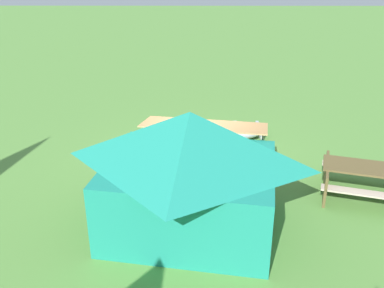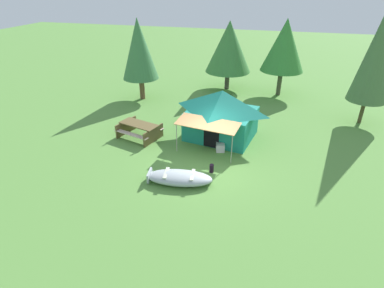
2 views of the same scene
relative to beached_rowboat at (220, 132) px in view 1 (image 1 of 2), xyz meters
The scene contains 6 objects.
ground_plane 1.94m from the beached_rowboat, 66.17° to the left, with size 80.00×80.00×0.00m, color #588D3D.
beached_rowboat is the anchor object (origin of this frame).
canvas_cabin_tent 4.61m from the beached_rowboat, 79.33° to the left, with size 3.80×4.25×2.42m.
picnic_table 4.49m from the beached_rowboat, 133.29° to the left, with size 2.31×2.00×0.75m.
cooler_box 3.19m from the beached_rowboat, 70.35° to the left, with size 0.57×0.38×0.38m, color silver.
fuel_can 1.52m from the beached_rowboat, 45.01° to the left, with size 0.18×0.18×0.35m, color black.
Camera 1 is at (-0.03, 9.82, 4.93)m, focal length 39.93 mm.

